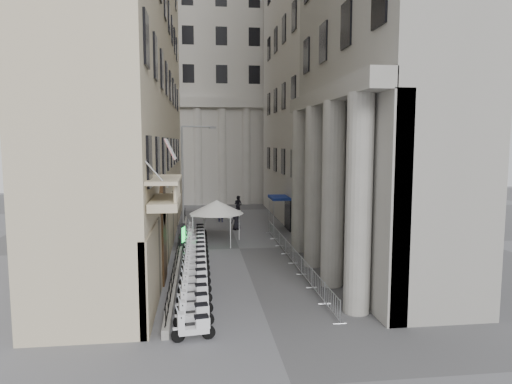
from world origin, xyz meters
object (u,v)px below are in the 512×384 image
scooter_0 (194,341)px  security_tent (212,206)px  pedestrian_b (238,205)px  info_kiosk (182,237)px  street_lamp (187,171)px  pedestrian_a (221,213)px

scooter_0 → security_tent: security_tent is taller
pedestrian_b → info_kiosk: bearing=110.3°
street_lamp → info_kiosk: bearing=-114.4°
info_kiosk → pedestrian_b: pedestrian_b is taller
scooter_0 → security_tent: bearing=-11.5°
scooter_0 → info_kiosk: (-1.03, 15.34, 0.97)m
scooter_0 → info_kiosk: 15.40m
street_lamp → pedestrian_b: size_ratio=4.65×
security_tent → pedestrian_b: size_ratio=2.12×
scooter_0 → pedestrian_b: size_ratio=0.77×
security_tent → pedestrian_a: security_tent is taller
security_tent → info_kiosk: (-2.24, -2.58, -1.85)m
security_tent → street_lamp: bearing=138.8°
security_tent → street_lamp: size_ratio=0.46×
street_lamp → pedestrian_b: 14.16m
street_lamp → pedestrian_a: size_ratio=5.08×
pedestrian_a → pedestrian_b: size_ratio=0.92×
scooter_0 → pedestrian_a: (2.32, 26.92, 0.90)m
scooter_0 → pedestrian_a: pedestrian_a is taller
street_lamp → info_kiosk: 6.20m
scooter_0 → street_lamp: street_lamp is taller
street_lamp → info_kiosk: street_lamp is taller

